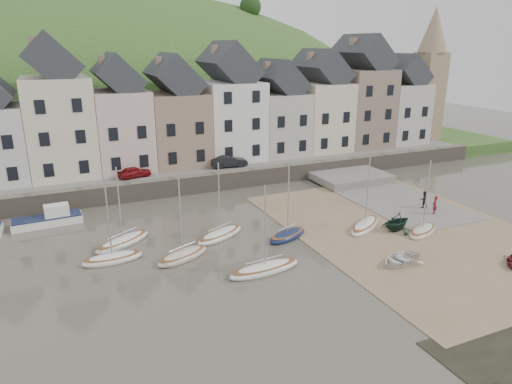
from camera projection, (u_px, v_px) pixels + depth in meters
name	position (u px, v px, depth m)	size (l,w,h in m)	color
ground	(289.00, 254.00, 33.74)	(160.00, 160.00, 0.00)	#4D473D
quay_land	(177.00, 153.00, 61.38)	(90.00, 30.00, 1.50)	#325522
quay_street	(203.00, 168.00, 51.12)	(70.00, 7.00, 0.10)	slate
seawall	(213.00, 182.00, 48.27)	(70.00, 1.20, 1.80)	slate
beach	(408.00, 230.00, 37.97)	(18.00, 26.00, 0.06)	#806A4E
slipway	(384.00, 196.00, 46.47)	(8.00, 18.00, 0.12)	slate
hillside	(120.00, 220.00, 89.56)	(134.40, 84.00, 84.00)	#325522
townhouse_terrace	(207.00, 111.00, 53.08)	(61.05, 8.00, 13.93)	silver
church_spire	(430.00, 71.00, 64.57)	(4.00, 4.00, 18.00)	#997F60
sailboat_0	(123.00, 241.00, 35.29)	(4.98, 3.90, 6.32)	white
sailboat_1	(112.00, 258.00, 32.50)	(4.25, 1.68, 6.32)	white
sailboat_2	(183.00, 255.00, 32.93)	(4.52, 3.10, 6.32)	beige
sailboat_3	(220.00, 234.00, 36.54)	(4.89, 3.49, 6.32)	white
sailboat_4	(265.00, 269.00, 31.01)	(5.38, 2.00, 6.32)	white
sailboat_5	(288.00, 235.00, 36.44)	(4.16, 2.90, 6.32)	#152044
sailboat_6	(365.00, 225.00, 38.42)	(4.95, 3.99, 6.32)	white
sailboat_7	(423.00, 231.00, 37.31)	(4.17, 3.03, 6.32)	beige
motorboat_2	(49.00, 218.00, 39.04)	(5.65, 2.09, 1.70)	white
rowboat_white	(400.00, 259.00, 32.06)	(2.34, 3.28, 0.68)	white
rowboat_green	(397.00, 221.00, 37.70)	(2.49, 2.89, 1.52)	#153024
person_red	(435.00, 205.00, 41.17)	(0.61, 0.40, 1.67)	maroon
person_dark	(424.00, 199.00, 42.77)	(0.77, 0.60, 1.59)	black
car_left	(134.00, 172.00, 47.13)	(1.36, 3.38, 1.15)	maroon
car_right	(229.00, 161.00, 51.08)	(1.40, 4.00, 1.32)	black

